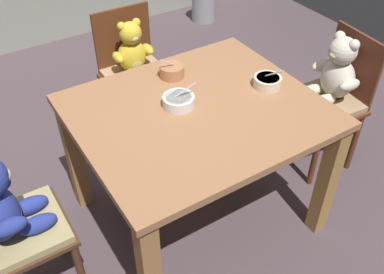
% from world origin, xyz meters
% --- Properties ---
extents(ground_plane, '(5.20, 5.20, 0.04)m').
position_xyz_m(ground_plane, '(0.00, 0.00, -0.02)').
color(ground_plane, '#4F4046').
extents(dining_table, '(1.15, 0.99, 0.76)m').
position_xyz_m(dining_table, '(0.00, 0.00, 0.63)').
color(dining_table, '#9C6843').
rests_on(dining_table, ground_plane).
extents(teddy_chair_near_left, '(0.38, 0.38, 0.90)m').
position_xyz_m(teddy_chair_near_left, '(-0.95, -0.00, 0.59)').
color(teddy_chair_near_left, '#4A2E1D').
rests_on(teddy_chair_near_left, ground_plane).
extents(teddy_chair_near_right, '(0.40, 0.44, 0.88)m').
position_xyz_m(teddy_chair_near_right, '(0.94, -0.01, 0.57)').
color(teddy_chair_near_right, '#5A2C1C').
rests_on(teddy_chair_near_right, ground_plane).
extents(teddy_chair_far_center, '(0.43, 0.42, 0.87)m').
position_xyz_m(teddy_chair_far_center, '(0.08, 0.87, 0.54)').
color(teddy_chair_far_center, '#572C16').
rests_on(teddy_chair_far_center, ground_plane).
extents(porridge_bowl_cream_near_right, '(0.14, 0.15, 0.12)m').
position_xyz_m(porridge_bowl_cream_near_right, '(0.40, -0.03, 0.79)').
color(porridge_bowl_cream_near_right, beige).
rests_on(porridge_bowl_cream_near_right, dining_table).
extents(porridge_bowl_white_center, '(0.16, 0.15, 0.13)m').
position_xyz_m(porridge_bowl_white_center, '(-0.06, 0.07, 0.79)').
color(porridge_bowl_white_center, white).
rests_on(porridge_bowl_white_center, dining_table).
extents(porridge_bowl_terracotta_far_center, '(0.14, 0.13, 0.13)m').
position_xyz_m(porridge_bowl_terracotta_far_center, '(0.04, 0.31, 0.79)').
color(porridge_bowl_terracotta_far_center, '#B6734B').
rests_on(porridge_bowl_terracotta_far_center, dining_table).
extents(metal_pail, '(0.24, 0.24, 0.30)m').
position_xyz_m(metal_pail, '(1.47, 2.15, 0.15)').
color(metal_pail, '#93969B').
rests_on(metal_pail, ground_plane).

